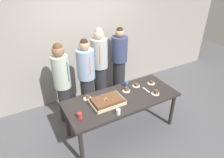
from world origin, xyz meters
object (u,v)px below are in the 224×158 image
(party_table, at_px, (122,101))
(person_striped_tie_right, at_px, (63,83))
(plated_slice_far_right, at_px, (126,90))
(drink_cup_far_end, at_px, (126,84))
(plated_slice_center_front, at_px, (88,98))
(cake_server_utensil, at_px, (146,90))
(person_far_right_suit, at_px, (100,66))
(person_serving_front, at_px, (119,62))
(plated_slice_far_left, at_px, (151,83))
(drink_cup_nearest, at_px, (118,112))
(plated_slice_near_left, at_px, (136,85))
(plated_slice_near_right, at_px, (156,93))
(sheet_cake, at_px, (107,101))
(drink_cup_middle, at_px, (80,116))
(person_green_shirt_behind, at_px, (87,78))

(party_table, distance_m, person_striped_tie_right, 1.19)
(plated_slice_far_right, relative_size, drink_cup_far_end, 1.50)
(plated_slice_center_front, height_order, drink_cup_far_end, drink_cup_far_end)
(party_table, bearing_deg, cake_server_utensil, -1.04)
(cake_server_utensil, height_order, person_far_right_suit, person_far_right_suit)
(cake_server_utensil, height_order, person_serving_front, person_serving_front)
(plated_slice_far_left, height_order, drink_cup_far_end, drink_cup_far_end)
(plated_slice_center_front, bearing_deg, person_striped_tie_right, 116.72)
(drink_cup_nearest, distance_m, drink_cup_far_end, 0.86)
(plated_slice_near_left, xyz_separation_m, drink_cup_far_end, (-0.18, 0.08, 0.03))
(person_far_right_suit, bearing_deg, plated_slice_near_right, 42.93)
(person_far_right_suit, bearing_deg, plated_slice_near_left, 43.77)
(plated_slice_center_front, distance_m, person_serving_front, 1.48)
(plated_slice_center_front, height_order, person_serving_front, person_serving_front)
(party_table, distance_m, cake_server_utensil, 0.54)
(plated_slice_far_left, xyz_separation_m, plated_slice_center_front, (-1.33, 0.14, -0.00))
(sheet_cake, height_order, drink_cup_middle, sheet_cake)
(person_serving_front, relative_size, person_far_right_suit, 0.95)
(cake_server_utensil, height_order, person_green_shirt_behind, person_green_shirt_behind)
(plated_slice_center_front, relative_size, drink_cup_middle, 1.50)
(person_far_right_suit, bearing_deg, person_serving_front, 120.84)
(drink_cup_far_end, height_order, person_striped_tie_right, person_striped_tie_right)
(person_green_shirt_behind, bearing_deg, person_striped_tie_right, -98.31)
(plated_slice_near_right, height_order, plated_slice_far_left, plated_slice_near_right)
(cake_server_utensil, bearing_deg, person_green_shirt_behind, 138.39)
(plated_slice_far_left, bearing_deg, drink_cup_middle, -170.07)
(drink_cup_middle, distance_m, person_far_right_suit, 1.53)
(plated_slice_far_left, xyz_separation_m, person_far_right_suit, (-0.70, 0.92, 0.14))
(party_table, bearing_deg, person_striped_tie_right, 135.24)
(plated_slice_far_right, height_order, drink_cup_far_end, drink_cup_far_end)
(drink_cup_far_end, height_order, person_green_shirt_behind, person_green_shirt_behind)
(drink_cup_far_end, bearing_deg, drink_cup_nearest, -131.23)
(sheet_cake, xyz_separation_m, drink_cup_far_end, (0.58, 0.30, 0.01))
(party_table, xyz_separation_m, plated_slice_near_left, (0.45, 0.20, 0.10))
(plated_slice_near_left, height_order, person_green_shirt_behind, person_green_shirt_behind)
(plated_slice_near_left, height_order, person_far_right_suit, person_far_right_suit)
(sheet_cake, xyz_separation_m, plated_slice_far_right, (0.50, 0.16, -0.02))
(person_serving_front, height_order, person_green_shirt_behind, person_green_shirt_behind)
(plated_slice_far_left, distance_m, drink_cup_far_end, 0.52)
(plated_slice_near_right, xyz_separation_m, plated_slice_far_right, (-0.42, 0.35, -0.00))
(plated_slice_far_left, distance_m, plated_slice_far_right, 0.58)
(person_green_shirt_behind, bearing_deg, person_serving_front, 107.97)
(sheet_cake, bearing_deg, plated_slice_far_right, 18.04)
(plated_slice_center_front, xyz_separation_m, drink_cup_middle, (-0.31, -0.43, 0.03))
(person_far_right_suit, bearing_deg, drink_cup_far_end, 34.17)
(drink_cup_middle, relative_size, person_striped_tie_right, 0.06)
(plated_slice_near_left, relative_size, person_serving_front, 0.09)
(person_striped_tie_right, bearing_deg, plated_slice_far_left, 34.78)
(plated_slice_far_right, bearing_deg, party_table, -141.46)
(plated_slice_far_left, distance_m, person_serving_front, 1.04)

